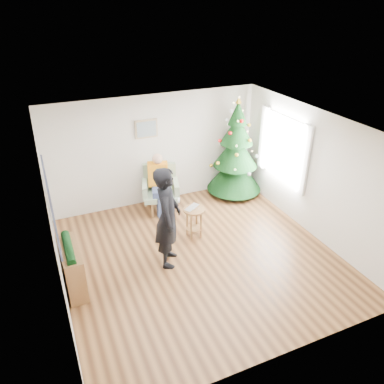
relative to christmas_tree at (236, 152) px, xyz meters
name	(u,v)px	position (x,y,z in m)	size (l,w,h in m)	color
floor	(200,256)	(-1.90, -2.08, -1.10)	(5.00, 5.00, 0.00)	brown
ceiling	(201,127)	(-1.90, -2.08, 1.50)	(5.00, 5.00, 0.00)	white
wall_back	(155,150)	(-1.90, 0.42, 0.20)	(5.00, 5.00, 0.00)	silver
wall_front	(284,287)	(-1.90, -4.58, 0.20)	(5.00, 5.00, 0.00)	silver
wall_left	(53,228)	(-4.40, -2.08, 0.20)	(5.00, 5.00, 0.00)	silver
wall_right	(313,174)	(0.60, -2.08, 0.20)	(5.00, 5.00, 0.00)	silver
window_panel	(283,148)	(0.57, -1.08, 0.40)	(0.04, 1.30, 1.40)	white
curtains	(282,148)	(0.54, -1.08, 0.40)	(0.05, 1.75, 1.50)	white
christmas_tree	(236,152)	(0.00, 0.00, 0.00)	(1.35, 1.35, 2.45)	#3F2816
stool	(194,222)	(-1.72, -1.40, -0.77)	(0.44, 0.44, 0.66)	brown
laptop	(194,208)	(-1.72, -1.40, -0.43)	(0.36, 0.23, 0.03)	silver
armchair	(161,194)	(-1.96, -0.01, -0.72)	(0.96, 0.93, 1.04)	#8FAA89
seated_person	(160,183)	(-1.98, -0.07, -0.40)	(0.55, 0.72, 1.35)	navy
standing_man	(168,218)	(-2.49, -1.98, -0.13)	(0.71, 0.46, 1.94)	black
game_controller	(179,200)	(-2.28, -2.01, 0.19)	(0.04, 0.13, 0.04)	white
console	(72,268)	(-4.23, -1.99, -0.70)	(0.30, 1.00, 0.80)	brown
garland	(68,248)	(-4.23, -1.99, -0.28)	(0.14, 0.14, 0.90)	black
tapestry	(51,205)	(-4.36, -1.78, 0.45)	(0.03, 1.50, 1.15)	black
framed_picture	(146,129)	(-2.10, 0.39, 0.75)	(0.52, 0.05, 0.42)	tan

